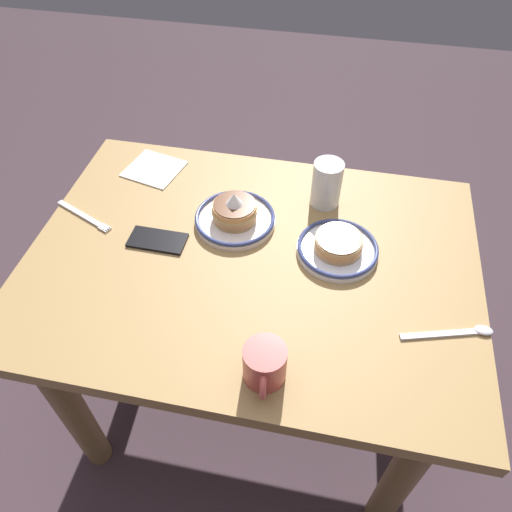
{
  "coord_description": "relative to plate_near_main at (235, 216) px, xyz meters",
  "views": [
    {
      "loc": [
        -0.17,
        0.78,
        1.62
      ],
      "look_at": [
        -0.02,
        0.02,
        0.76
      ],
      "focal_mm": 34.12,
      "sensor_mm": 36.0,
      "label": 1
    }
  ],
  "objects": [
    {
      "name": "ground_plane",
      "position": [
        -0.07,
        0.11,
        -0.76
      ],
      "size": [
        6.0,
        6.0,
        0.0
      ],
      "primitive_type": "plane",
      "color": "#3C2C33"
    },
    {
      "name": "dining_table",
      "position": [
        -0.07,
        0.11,
        -0.16
      ],
      "size": [
        1.1,
        0.8,
        0.73
      ],
      "color": "olive",
      "rests_on": "ground_plane"
    },
    {
      "name": "plate_near_main",
      "position": [
        0.0,
        0.0,
        0.0
      ],
      "size": [
        0.21,
        0.21,
        0.1
      ],
      "color": "silver",
      "rests_on": "dining_table"
    },
    {
      "name": "plate_center_pancakes",
      "position": [
        -0.27,
        0.05,
        -0.0
      ],
      "size": [
        0.2,
        0.2,
        0.05
      ],
      "color": "white",
      "rests_on": "dining_table"
    },
    {
      "name": "coffee_mug",
      "position": [
        -0.16,
        0.42,
        0.02
      ],
      "size": [
        0.09,
        0.12,
        0.09
      ],
      "color": "#BF4C47",
      "rests_on": "dining_table"
    },
    {
      "name": "drinking_glass",
      "position": [
        -0.22,
        -0.13,
        0.03
      ],
      "size": [
        0.08,
        0.08,
        0.13
      ],
      "color": "silver",
      "rests_on": "dining_table"
    },
    {
      "name": "cell_phone",
      "position": [
        0.18,
        0.11,
        -0.02
      ],
      "size": [
        0.14,
        0.07,
        0.01
      ],
      "primitive_type": "cube",
      "rotation": [
        0.0,
        0.0,
        -0.01
      ],
      "color": "black",
      "rests_on": "dining_table"
    },
    {
      "name": "paper_napkin",
      "position": [
        0.28,
        -0.17,
        -0.02
      ],
      "size": [
        0.18,
        0.17,
        0.0
      ],
      "primitive_type": "cube",
      "rotation": [
        0.0,
        0.0,
        -0.23
      ],
      "color": "white",
      "rests_on": "dining_table"
    },
    {
      "name": "fork_near",
      "position": [
        0.4,
        0.06,
        -0.02
      ],
      "size": [
        0.18,
        0.09,
        0.01
      ],
      "color": "silver",
      "rests_on": "dining_table"
    },
    {
      "name": "tea_spoon",
      "position": [
        -0.55,
        0.24,
        -0.02
      ],
      "size": [
        0.2,
        0.07,
        0.01
      ],
      "color": "silver",
      "rests_on": "dining_table"
    }
  ]
}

